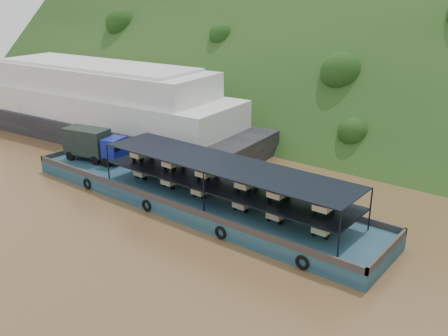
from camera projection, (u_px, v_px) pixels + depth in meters
The scene contains 4 objects.
ground at pixel (221, 220), 40.78m from camera, with size 160.00×160.00×0.00m, color brown.
hillside at pixel (386, 128), 67.37m from camera, with size 140.00×28.00×28.00m, color #193513.
cargo_barge at pixel (184, 190), 43.93m from camera, with size 35.00×7.18×4.54m.
passenger_ferry at pixel (99, 105), 62.72m from camera, with size 45.94×15.22×9.14m.
Camera 1 is at (22.98, -28.81, 17.95)m, focal length 40.00 mm.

